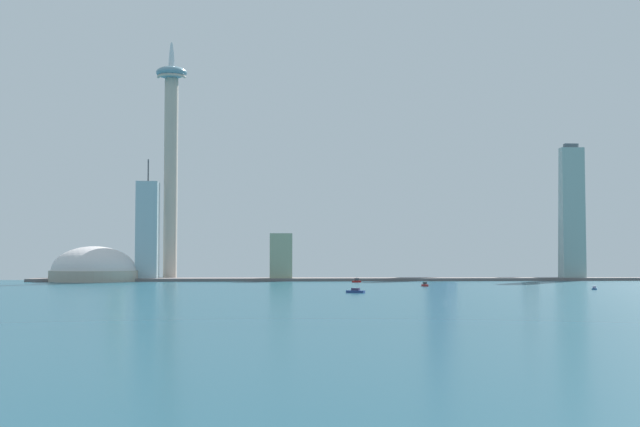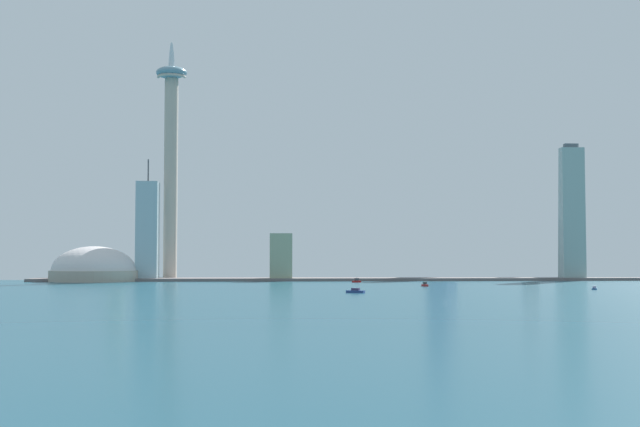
% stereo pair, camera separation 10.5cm
% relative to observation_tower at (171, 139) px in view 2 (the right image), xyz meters
% --- Properties ---
extents(ground_plane, '(6000.00, 6000.00, 0.00)m').
position_rel_observation_tower_xyz_m(ground_plane, '(222.85, -485.08, -168.91)').
color(ground_plane, '#1A4759').
extents(waterfront_pier, '(754.25, 52.98, 3.29)m').
position_rel_observation_tower_xyz_m(waterfront_pier, '(222.85, -26.06, -167.26)').
color(waterfront_pier, slate).
rests_on(waterfront_pier, ground).
extents(observation_tower, '(37.50, 37.50, 361.99)m').
position_rel_observation_tower_xyz_m(observation_tower, '(0.00, 0.00, 0.00)').
color(observation_tower, '#BDAC9B').
rests_on(observation_tower, ground).
extents(stadium_dome, '(98.53, 98.53, 54.91)m').
position_rel_observation_tower_xyz_m(stadium_dome, '(-80.64, -41.16, -157.83)').
color(stadium_dome, '#B8AA97').
rests_on(stadium_dome, ground).
extents(skyscraper_0, '(24.65, 26.17, 140.79)m').
position_rel_observation_tower_xyz_m(skyscraper_0, '(-23.09, -26.35, -111.59)').
color(skyscraper_0, '#97B5C0').
rests_on(skyscraper_0, ground).
extents(skyscraper_1, '(16.82, 15.17, 74.67)m').
position_rel_observation_tower_xyz_m(skyscraper_1, '(447.76, 36.01, -131.57)').
color(skyscraper_1, '#AF9E95').
rests_on(skyscraper_1, ground).
extents(skyscraper_2, '(17.46, 23.70, 92.46)m').
position_rel_observation_tower_xyz_m(skyscraper_2, '(489.44, 25.84, -133.32)').
color(skyscraper_2, '#84AAB2').
rests_on(skyscraper_2, ground).
extents(skyscraper_3, '(27.31, 23.74, 162.83)m').
position_rel_observation_tower_xyz_m(skyscraper_3, '(476.86, -29.12, -89.10)').
color(skyscraper_3, '#8EABA8').
rests_on(skyscraper_3, ground).
extents(skyscraper_4, '(20.29, 17.73, 96.10)m').
position_rel_observation_tower_xyz_m(skyscraper_4, '(-78.10, 86.81, -123.67)').
color(skyscraper_4, beige).
rests_on(skyscraper_4, ground).
extents(skyscraper_5, '(24.67, 22.51, 113.19)m').
position_rel_observation_tower_xyz_m(skyscraper_5, '(346.78, 70.26, -124.42)').
color(skyscraper_5, '#B1A9CC').
rests_on(skyscraper_5, ground).
extents(skyscraper_6, '(25.65, 19.37, 54.77)m').
position_rel_observation_tower_xyz_m(skyscraper_6, '(130.63, -37.22, -141.52)').
color(skyscraper_6, '#99A585').
rests_on(skyscraper_6, ground).
extents(skyscraper_7, '(21.01, 22.12, 129.63)m').
position_rel_observation_tower_xyz_m(skyscraper_7, '(322.54, 13.84, -105.60)').
color(skyscraper_7, '#6376A5').
rests_on(skyscraper_7, ground).
extents(boat_0, '(14.58, 10.20, 3.76)m').
position_rel_observation_tower_xyz_m(boat_0, '(180.45, -361.64, -167.51)').
color(boat_0, navy).
rests_on(boat_0, ground).
extents(boat_1, '(3.94, 14.70, 4.22)m').
position_rel_observation_tower_xyz_m(boat_1, '(262.30, -220.12, -167.38)').
color(boat_1, '#AF2828').
rests_on(boat_1, ground).
extents(boat_2, '(10.36, 8.00, 8.17)m').
position_rel_observation_tower_xyz_m(boat_2, '(211.81, -94.61, -167.22)').
color(boat_2, red).
rests_on(boat_2, ground).
extents(boat_3, '(7.72, 11.08, 2.99)m').
position_rel_observation_tower_xyz_m(boat_3, '(389.96, -309.78, -167.82)').
color(boat_3, '#235086').
rests_on(boat_3, ground).
extents(airplane, '(21.23, 21.69, 7.22)m').
position_rel_observation_tower_xyz_m(airplane, '(194.64, 13.12, 54.79)').
color(airplane, '#B0B8CB').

